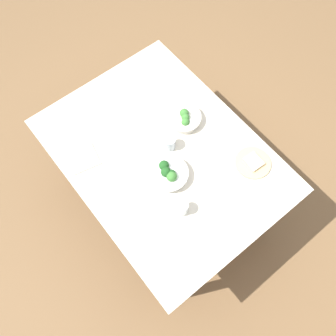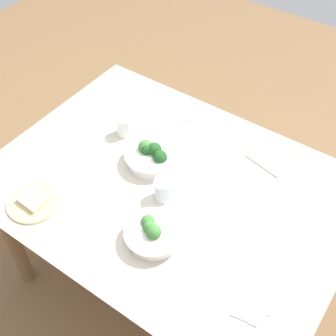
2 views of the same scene
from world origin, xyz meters
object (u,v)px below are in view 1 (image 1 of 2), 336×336
(water_glass_center, at_px, (182,208))
(water_glass_side, at_px, (169,143))
(fork_by_far_bowl, at_px, (152,72))
(napkin_folded_upper, at_px, (83,158))
(bread_side_plate, at_px, (253,162))
(table_knife_right, at_px, (128,79))
(broccoli_bowl_near, at_px, (169,174))
(fork_by_near_bowl, at_px, (130,211))
(table_knife_left, at_px, (210,150))
(broccoli_bowl_far, at_px, (184,118))

(water_glass_center, xyz_separation_m, water_glass_side, (-0.37, 0.20, 0.00))
(fork_by_far_bowl, relative_size, napkin_folded_upper, 0.54)
(bread_side_plate, xyz_separation_m, table_knife_right, (-0.98, -0.22, -0.01))
(bread_side_plate, distance_m, fork_by_far_bowl, 0.93)
(bread_side_plate, xyz_separation_m, water_glass_center, (-0.04, -0.53, 0.04))
(broccoli_bowl_near, relative_size, napkin_folded_upper, 1.32)
(bread_side_plate, xyz_separation_m, fork_by_near_bowl, (-0.22, -0.76, -0.01))
(napkin_folded_upper, bearing_deg, bread_side_plate, 49.36)
(table_knife_left, bearing_deg, table_knife_right, -74.27)
(broccoli_bowl_far, relative_size, bread_side_plate, 1.01)
(fork_by_near_bowl, bearing_deg, table_knife_left, -131.97)
(broccoli_bowl_near, distance_m, table_knife_left, 0.31)
(broccoli_bowl_near, height_order, water_glass_center, broccoli_bowl_near)
(bread_side_plate, bearing_deg, table_knife_left, -148.31)
(table_knife_left, bearing_deg, water_glass_side, -34.05)
(broccoli_bowl_near, relative_size, bread_side_plate, 1.07)
(bread_side_plate, relative_size, water_glass_side, 2.33)
(fork_by_near_bowl, relative_size, table_knife_right, 0.41)
(broccoli_bowl_far, height_order, fork_by_near_bowl, broccoli_bowl_far)
(bread_side_plate, distance_m, table_knife_left, 0.27)
(bread_side_plate, height_order, table_knife_right, bread_side_plate)
(fork_by_near_bowl, bearing_deg, bread_side_plate, -148.89)
(bread_side_plate, bearing_deg, broccoli_bowl_near, -118.86)
(bread_side_plate, bearing_deg, fork_by_near_bowl, -106.13)
(broccoli_bowl_far, relative_size, fork_by_far_bowl, 2.32)
(broccoli_bowl_near, distance_m, fork_by_far_bowl, 0.79)
(broccoli_bowl_far, bearing_deg, table_knife_right, -170.69)
(fork_by_far_bowl, bearing_deg, fork_by_near_bowl, 124.98)
(water_glass_center, height_order, water_glass_side, water_glass_side)
(water_glass_center, bearing_deg, napkin_folded_upper, -158.09)
(water_glass_side, bearing_deg, fork_by_near_bowl, -67.02)
(broccoli_bowl_near, bearing_deg, fork_by_near_bowl, -84.48)
(fork_by_far_bowl, relative_size, table_knife_left, 0.45)
(broccoli_bowl_far, bearing_deg, fork_by_near_bowl, -66.54)
(fork_by_far_bowl, distance_m, table_knife_right, 0.17)
(bread_side_plate, relative_size, water_glass_center, 2.38)
(table_knife_left, relative_size, table_knife_right, 0.96)
(fork_by_near_bowl, relative_size, table_knife_left, 0.42)
(fork_by_near_bowl, distance_m, table_knife_right, 0.94)
(table_knife_right, bearing_deg, fork_by_near_bowl, -124.10)
(broccoli_bowl_far, bearing_deg, napkin_folded_upper, -105.64)
(table_knife_right, height_order, napkin_folded_upper, napkin_folded_upper)
(napkin_folded_upper, bearing_deg, broccoli_bowl_far, 74.36)
(water_glass_side, distance_m, fork_by_far_bowl, 0.59)
(broccoli_bowl_far, xyz_separation_m, water_glass_side, (0.09, -0.19, 0.01))
(broccoli_bowl_far, height_order, napkin_folded_upper, broccoli_bowl_far)
(water_glass_center, xyz_separation_m, table_knife_left, (-0.19, 0.39, -0.04))
(broccoli_bowl_far, distance_m, fork_by_far_bowl, 0.44)
(table_knife_right, xyz_separation_m, napkin_folded_upper, (0.31, -0.57, 0.00))
(broccoli_bowl_far, bearing_deg, water_glass_side, -65.45)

